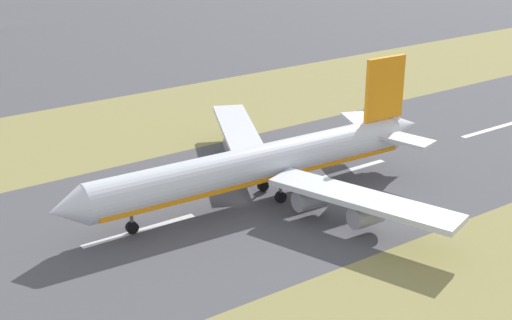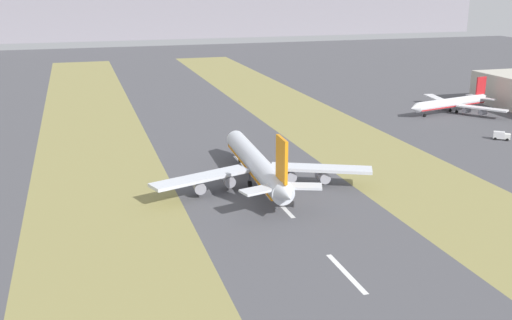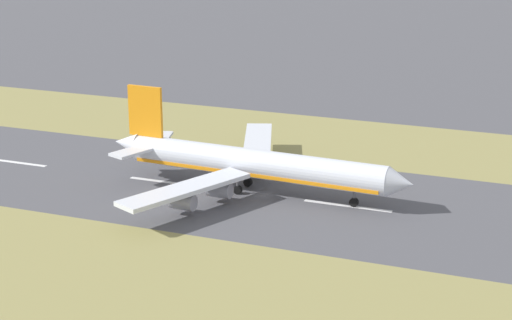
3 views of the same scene
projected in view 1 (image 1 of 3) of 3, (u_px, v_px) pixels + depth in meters
The scene contains 6 objects.
ground_plane at pixel (241, 201), 114.09m from camera, with size 800.00×800.00×0.00m, color #4C4C51.
grass_median_east at pixel (122, 126), 148.52m from camera, with size 40.00×600.00×0.01m, color olive.
centreline_dash_near at pixel (492, 129), 146.89m from camera, with size 1.20×18.00×0.01m, color silver.
centreline_dash_mid at pixel (346, 171), 125.80m from camera, with size 1.20×18.00×0.01m, color silver.
centreline_dash_far at pixel (140, 230), 104.70m from camera, with size 1.20×18.00×0.01m, color silver.
airplane_main_jet at pixel (266, 163), 113.12m from camera, with size 64.07×67.18×20.20m.
Camera 1 is at (-86.65, 56.78, 48.31)m, focal length 50.00 mm.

